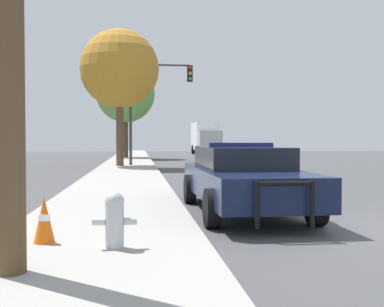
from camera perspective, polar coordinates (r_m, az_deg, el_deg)
sidewalk_left at (r=7.80m, az=-10.37°, el=-9.13°), size 3.00×110.00×0.13m
police_car at (r=10.09m, az=6.05°, el=-2.78°), size 2.13×5.43×1.46m
fire_hydrant at (r=6.28m, az=-9.16°, el=-7.59°), size 0.57×0.25×0.72m
traffic_light at (r=26.72m, az=-4.49°, el=7.13°), size 3.50×0.35×5.66m
car_background_oncoming at (r=34.39m, az=5.01°, el=0.25°), size 2.24×4.61×1.28m
box_truck at (r=49.53m, az=1.60°, el=1.93°), size 2.48×7.91×3.32m
tree_sidewalk_far at (r=38.63m, az=-7.88°, el=7.06°), size 4.63×4.63×7.38m
tree_sidewalk_mid at (r=26.14m, az=-8.58°, el=9.86°), size 4.18×4.18×7.25m
traffic_cone at (r=6.82m, az=-17.11°, el=-7.49°), size 0.28×0.28×0.63m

